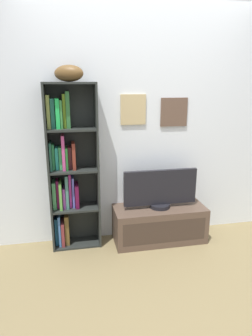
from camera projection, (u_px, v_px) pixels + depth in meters
name	position (u px, v px, depth m)	size (l,w,h in m)	color
ground	(168.00, 297.00, 2.50)	(5.20, 5.20, 0.04)	olive
back_wall	(138.00, 124.00, 3.21)	(4.80, 0.08, 2.55)	silver
bookshelf	(68.00, 171.00, 3.07)	(0.51, 0.25, 1.71)	#222624
football	(69.00, 73.00, 2.79)	(0.29, 0.15, 0.15)	brown
tv_stand	(159.00, 224.00, 3.32)	(1.00, 0.41, 0.39)	brown
television	(160.00, 189.00, 3.21)	(0.80, 0.22, 0.42)	black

